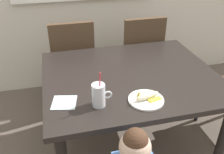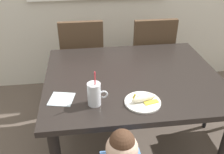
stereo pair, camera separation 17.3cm
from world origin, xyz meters
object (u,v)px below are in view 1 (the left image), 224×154
(dining_table, at_px, (130,84))
(dining_chair_left, at_px, (73,59))
(milk_cup, at_px, (99,96))
(paper_napkin, at_px, (64,102))
(dining_chair_right, at_px, (140,53))
(snack_plate, at_px, (146,100))
(peeled_banana, at_px, (148,96))

(dining_table, distance_m, dining_chair_left, 0.86)
(milk_cup, relative_size, paper_napkin, 1.67)
(dining_table, xyz_separation_m, dining_chair_right, (0.34, 0.74, -0.11))
(dining_chair_left, bearing_deg, snack_plate, 107.83)
(dining_chair_right, relative_size, snack_plate, 4.17)
(dining_chair_left, xyz_separation_m, milk_cup, (0.06, -1.10, 0.27))
(milk_cup, bearing_deg, dining_chair_left, 93.15)
(dining_chair_left, xyz_separation_m, dining_chair_right, (0.71, -0.04, 0.00))
(dining_table, height_order, paper_napkin, paper_napkin)
(peeled_banana, relative_size, paper_napkin, 1.17)
(paper_napkin, bearing_deg, dining_table, 25.55)
(dining_table, relative_size, peeled_banana, 7.44)
(dining_table, distance_m, dining_chair_right, 0.82)
(peeled_banana, bearing_deg, paper_napkin, 169.33)
(dining_chair_left, xyz_separation_m, paper_napkin, (-0.15, -1.02, 0.20))
(dining_table, distance_m, paper_napkin, 0.58)
(snack_plate, distance_m, paper_napkin, 0.52)
(snack_plate, bearing_deg, milk_cup, 174.99)
(dining_chair_left, relative_size, paper_napkin, 6.40)
(dining_table, bearing_deg, snack_plate, -91.26)
(milk_cup, distance_m, peeled_banana, 0.32)
(dining_chair_left, relative_size, dining_chair_right, 1.00)
(dining_chair_right, xyz_separation_m, milk_cup, (-0.65, -1.06, 0.27))
(dining_chair_left, xyz_separation_m, peeled_banana, (0.38, -1.12, 0.23))
(dining_chair_left, distance_m, peeled_banana, 1.20)
(dining_table, bearing_deg, dining_chair_left, 115.55)
(dining_chair_left, bearing_deg, milk_cup, 93.15)
(dining_chair_right, distance_m, paper_napkin, 1.32)
(snack_plate, bearing_deg, dining_table, 88.74)
(snack_plate, distance_m, peeled_banana, 0.03)
(dining_chair_right, bearing_deg, dining_table, 64.92)
(dining_table, bearing_deg, dining_chair_right, 64.92)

